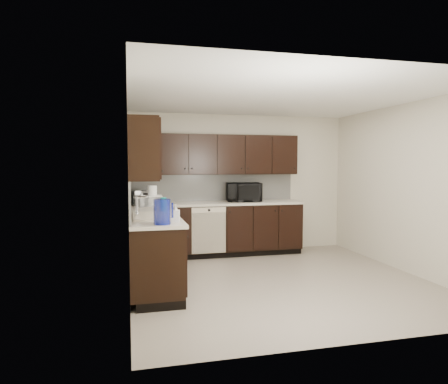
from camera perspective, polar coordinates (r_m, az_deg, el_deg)
The scene contains 20 objects.
floor at distance 5.69m, azimuth 7.82°, elevation -12.40°, with size 4.00×4.00×0.00m, color gray.
ceiling at distance 5.53m, azimuth 8.07°, elevation 13.28°, with size 4.00×4.00×0.00m, color white.
wall_back at distance 7.37m, azimuth 2.24°, elevation 1.25°, with size 4.00×0.02×2.50m, color beige.
wall_left at distance 5.09m, azimuth -13.49°, elevation -0.09°, with size 0.02×4.00×2.50m, color beige.
wall_right at distance 6.48m, azimuth 24.64°, elevation 0.51°, with size 0.02×4.00×2.50m, color beige.
wall_front at distance 3.69m, azimuth 19.39°, elevation -1.73°, with size 4.00×0.02×2.50m, color beige.
lower_cabinets at distance 6.38m, azimuth -4.37°, elevation -6.76°, with size 3.00×2.80×0.90m.
countertop at distance 6.30m, azimuth -4.41°, elevation -2.24°, with size 3.03×2.83×0.04m.
backsplash at distance 6.46m, azimuth -6.55°, elevation 0.21°, with size 3.00×2.80×0.48m.
upper_cabinets at distance 6.35m, azimuth -5.43°, elevation 5.48°, with size 3.00×2.80×0.70m.
dishwasher at distance 6.70m, azimuth -2.19°, elevation -5.08°, with size 0.58×0.04×0.78m.
sink at distance 5.13m, azimuth -9.85°, elevation -4.16°, with size 0.54×0.82×0.42m.
microwave at distance 7.11m, azimuth 2.83°, elevation -0.02°, with size 0.60×0.41×0.33m, color black.
soap_bottle_a at distance 4.60m, azimuth -6.95°, elevation -3.02°, with size 0.09×0.10×0.21m, color gray.
soap_bottle_b at distance 6.38m, azimuth -11.71°, elevation -0.94°, with size 0.09×0.10×0.25m, color gray.
toaster_oven at distance 6.79m, azimuth -11.38°, elevation -0.72°, with size 0.36×0.27×0.23m, color silver.
storage_bin at distance 6.46m, azimuth -10.76°, elevation -1.26°, with size 0.40×0.30×0.16m, color white.
blue_pitcher at distance 4.45m, azimuth -8.85°, elevation -2.81°, with size 0.19×0.19×0.28m, color navy.
teal_tumbler at distance 5.77m, azimuth -8.66°, elevation -1.71°, with size 0.09×0.09×0.19m, color #0E9C8A.
paper_towel_roll at distance 6.46m, azimuth -10.20°, elevation -0.53°, with size 0.15×0.15×0.32m, color white.
Camera 1 is at (-2.00, -5.08, 1.60)m, focal length 32.00 mm.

